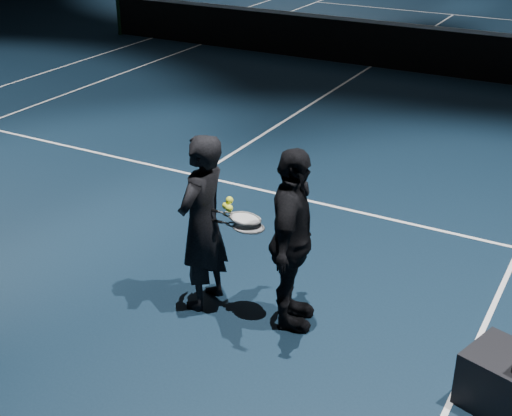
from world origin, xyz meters
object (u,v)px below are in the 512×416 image
at_px(tennis_balls, 228,205).
at_px(racket_upper, 245,218).
at_px(player_a, 202,223).
at_px(racket_lower, 249,227).
at_px(player_b, 292,241).

bearing_deg(tennis_balls, racket_upper, 19.59).
distance_m(player_a, racket_upper, 0.42).
height_order(racket_lower, tennis_balls, tennis_balls).
bearing_deg(player_b, tennis_balls, 78.36).
distance_m(player_a, tennis_balls, 0.34).
bearing_deg(tennis_balls, player_b, 5.54).
xyz_separation_m(player_b, racket_lower, (-0.40, -0.04, 0.05)).
bearing_deg(racket_upper, player_b, -9.08).
xyz_separation_m(racket_lower, tennis_balls, (-0.19, -0.02, 0.18)).
bearing_deg(player_a, tennis_balls, 97.96).
distance_m(racket_lower, racket_upper, 0.09).
bearing_deg(racket_upper, tennis_balls, -170.43).
relative_size(racket_lower, tennis_balls, 5.67).
bearing_deg(racket_upper, racket_lower, -42.66).
distance_m(racket_upper, tennis_balls, 0.19).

